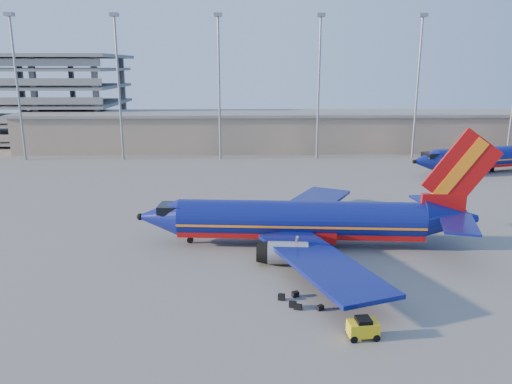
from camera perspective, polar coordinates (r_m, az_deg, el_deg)
ground at (r=59.06m, az=-1.30°, el=-4.28°), size 220.00×220.00×0.00m
terminal_building at (r=115.34m, az=3.69°, el=7.04°), size 122.00×16.00×8.50m
parking_garage at (r=144.27m, az=-27.21°, el=9.93°), size 62.00×32.00×21.40m
light_mast_row at (r=102.12m, az=1.52°, el=13.57°), size 101.60×1.60×28.65m
aircraft_main at (r=53.39m, az=5.98°, el=-3.31°), size 37.79×36.26×12.79m
aircraft_second at (r=100.52m, az=25.92°, el=3.69°), size 35.38×17.13×12.24m
baggage_tug at (r=37.27m, az=12.14°, el=-14.93°), size 2.28×1.51×1.55m
luggage_pile at (r=41.46m, az=4.60°, el=-12.37°), size 3.57×2.96×0.53m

